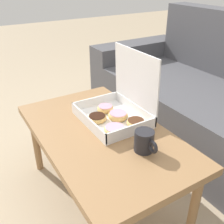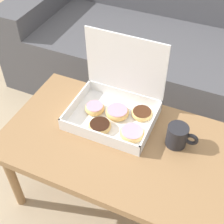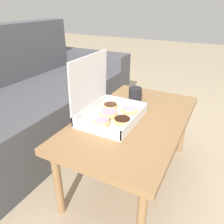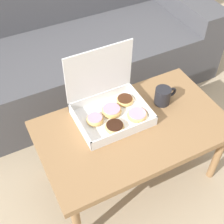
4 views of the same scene
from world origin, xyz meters
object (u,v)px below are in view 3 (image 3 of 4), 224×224
at_px(coffee_mug, 135,94).
at_px(couch, 21,107).
at_px(coffee_table, 133,125).
at_px(pastry_box, 109,109).

bearing_deg(coffee_mug, couch, 104.70).
xyz_separation_m(coffee_table, pastry_box, (-0.06, 0.13, 0.11)).
bearing_deg(couch, coffee_table, -90.00).
relative_size(couch, coffee_table, 2.19).
relative_size(pastry_box, coffee_mug, 2.83).
xyz_separation_m(pastry_box, coffee_mug, (0.30, -0.05, -0.01)).
bearing_deg(couch, coffee_mug, -75.30).
xyz_separation_m(couch, pastry_box, (-0.06, -0.87, 0.21)).
xyz_separation_m(couch, coffee_table, (0.00, -1.00, 0.10)).
bearing_deg(coffee_table, pastry_box, 114.96).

